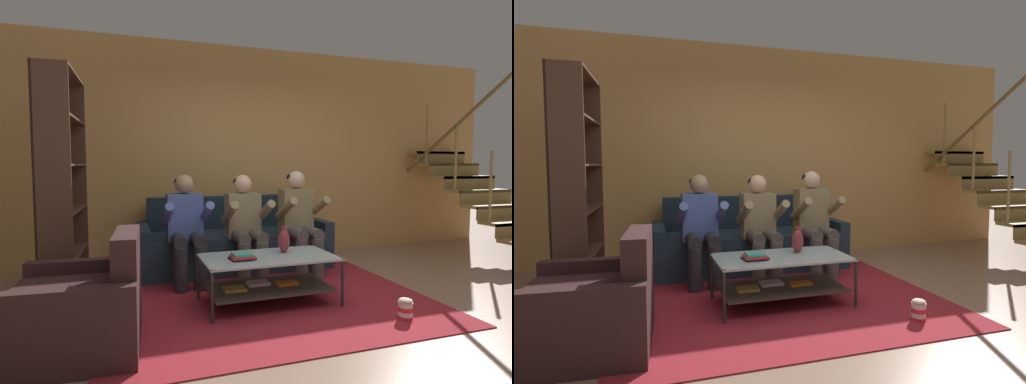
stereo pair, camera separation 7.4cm
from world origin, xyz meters
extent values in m
plane|color=#957460|center=(0.00, 0.00, 0.00)|extent=(16.80, 16.80, 0.00)
cube|color=tan|center=(0.00, 2.46, 1.45)|extent=(8.40, 0.12, 2.90)
cube|color=#A48749|center=(3.28, 1.14, 0.73)|extent=(0.93, 0.28, 0.04)
cube|color=olive|center=(3.28, 1.01, 0.65)|extent=(0.93, 0.02, 0.19)
cube|color=#A48749|center=(3.28, 1.42, 0.91)|extent=(0.93, 0.28, 0.04)
cube|color=olive|center=(3.28, 1.29, 0.84)|extent=(0.93, 0.02, 0.19)
cube|color=#A48749|center=(3.28, 1.71, 1.10)|extent=(0.93, 0.28, 0.04)
cube|color=olive|center=(3.28, 1.57, 1.03)|extent=(0.93, 0.02, 0.19)
cube|color=#A48749|center=(3.28, 1.99, 1.29)|extent=(0.93, 0.28, 0.04)
cube|color=olive|center=(3.28, 1.86, 1.21)|extent=(0.93, 0.02, 0.19)
cube|color=#A48749|center=(3.28, 2.28, 1.47)|extent=(0.93, 0.28, 0.04)
cube|color=olive|center=(3.28, 2.14, 1.40)|extent=(0.93, 0.02, 0.19)
cube|color=#A48749|center=(3.28, 2.56, 1.66)|extent=(0.93, 0.28, 0.04)
cube|color=olive|center=(3.28, 2.43, 1.59)|extent=(0.93, 0.02, 0.19)
cylinder|color=#A48749|center=(2.86, 0.85, 1.01)|extent=(0.04, 0.04, 0.90)
cylinder|color=#A48749|center=(2.86, 1.42, 1.38)|extent=(0.04, 0.04, 0.90)
cylinder|color=#A48749|center=(2.86, 1.99, 1.76)|extent=(0.04, 0.04, 0.90)
cylinder|color=#A48749|center=(2.86, 2.56, 2.13)|extent=(0.04, 0.04, 0.90)
cylinder|color=olive|center=(2.86, 1.42, 1.83)|extent=(0.05, 2.30, 1.54)
cube|color=#223546|center=(-0.22, 1.80, 0.23)|extent=(2.05, 0.90, 0.46)
cube|color=#1D2D3B|center=(-0.22, 2.16, 0.66)|extent=(2.05, 0.18, 0.42)
cube|color=#223546|center=(-1.31, 1.80, 0.29)|extent=(0.13, 0.90, 0.58)
cube|color=#223546|center=(0.87, 1.80, 0.29)|extent=(0.13, 0.90, 0.58)
cylinder|color=#2B2A2F|center=(-0.99, 1.04, 0.23)|extent=(0.14, 0.14, 0.46)
cylinder|color=#2B2A2F|center=(-0.79, 1.04, 0.23)|extent=(0.14, 0.14, 0.46)
cylinder|color=#2B2A2F|center=(-0.99, 1.22, 0.50)|extent=(0.14, 0.42, 0.14)
cylinder|color=#2B2A2F|center=(-0.79, 1.22, 0.50)|extent=(0.14, 0.42, 0.14)
cube|color=#536BBB|center=(-0.89, 1.42, 0.71)|extent=(0.38, 0.22, 0.51)
cylinder|color=#536BBB|center=(-1.09, 1.24, 0.76)|extent=(0.09, 0.49, 0.31)
cylinder|color=#536BBB|center=(-0.69, 1.24, 0.76)|extent=(0.09, 0.49, 0.31)
sphere|color=tan|center=(-0.89, 1.42, 1.08)|extent=(0.21, 0.21, 0.21)
ellipsoid|color=black|center=(-0.89, 1.44, 1.10)|extent=(0.21, 0.21, 0.13)
cylinder|color=#564F47|center=(-0.32, 1.04, 0.23)|extent=(0.14, 0.14, 0.46)
cylinder|color=#564F47|center=(-0.12, 1.04, 0.23)|extent=(0.14, 0.14, 0.46)
cylinder|color=#564F47|center=(-0.32, 1.22, 0.50)|extent=(0.14, 0.42, 0.14)
cylinder|color=#564F47|center=(-0.12, 1.22, 0.50)|extent=(0.14, 0.42, 0.14)
cube|color=#95805D|center=(-0.22, 1.42, 0.71)|extent=(0.38, 0.22, 0.51)
cylinder|color=#95805D|center=(-0.43, 1.24, 0.76)|extent=(0.09, 0.49, 0.31)
cylinder|color=#95805D|center=(-0.02, 1.24, 0.76)|extent=(0.09, 0.49, 0.31)
sphere|color=beige|center=(-0.22, 1.42, 1.07)|extent=(0.21, 0.21, 0.21)
ellipsoid|color=black|center=(-0.22, 1.44, 1.09)|extent=(0.21, 0.21, 0.13)
cylinder|color=#554F4D|center=(0.34, 1.04, 0.23)|extent=(0.14, 0.14, 0.46)
cylinder|color=#554F4D|center=(0.54, 1.04, 0.23)|extent=(0.14, 0.14, 0.46)
cylinder|color=#554F4D|center=(0.34, 1.22, 0.50)|extent=(0.14, 0.42, 0.14)
cylinder|color=#554F4D|center=(0.54, 1.22, 0.50)|extent=(0.14, 0.42, 0.14)
cube|color=#918258|center=(0.44, 1.42, 0.73)|extent=(0.38, 0.22, 0.55)
cylinder|color=#918258|center=(0.24, 1.24, 0.78)|extent=(0.09, 0.49, 0.31)
cylinder|color=#918258|center=(0.65, 1.24, 0.78)|extent=(0.09, 0.49, 0.31)
sphere|color=beige|center=(0.44, 1.42, 1.11)|extent=(0.21, 0.21, 0.21)
ellipsoid|color=black|center=(0.44, 1.44, 1.13)|extent=(0.21, 0.21, 0.13)
cube|color=#ACC6CA|center=(-0.27, 0.46, 0.44)|extent=(1.22, 0.65, 0.02)
cube|color=#413B33|center=(-0.27, 0.46, 0.16)|extent=(1.13, 0.60, 0.02)
cylinder|color=#292E2B|center=(-0.87, 0.15, 0.22)|extent=(0.03, 0.03, 0.45)
cylinder|color=#292E2B|center=(0.33, 0.15, 0.22)|extent=(0.03, 0.03, 0.45)
cylinder|color=#292E2B|center=(-0.87, 0.77, 0.22)|extent=(0.03, 0.03, 0.45)
cylinder|color=#292E2B|center=(0.33, 0.77, 0.22)|extent=(0.03, 0.03, 0.45)
cube|color=gold|center=(-0.60, 0.43, 0.18)|extent=(0.20, 0.15, 0.02)
cube|color=silver|center=(-0.35, 0.53, 0.18)|extent=(0.21, 0.14, 0.03)
cube|color=orange|center=(-0.09, 0.44, 0.18)|extent=(0.21, 0.11, 0.02)
cube|color=maroon|center=(-0.25, 1.03, 0.01)|extent=(3.00, 3.34, 0.01)
cube|color=#934D5B|center=(-0.25, 1.03, 0.01)|extent=(1.65, 1.84, 0.00)
ellipsoid|color=maroon|center=(-0.07, 0.56, 0.56)|extent=(0.11, 0.11, 0.22)
cylinder|color=maroon|center=(-0.07, 0.56, 0.67)|extent=(0.05, 0.05, 0.05)
cube|color=#261F2B|center=(-0.53, 0.42, 0.46)|extent=(0.24, 0.17, 0.02)
cube|color=red|center=(-0.53, 0.40, 0.47)|extent=(0.20, 0.18, 0.02)
cube|color=teal|center=(-0.54, 0.40, 0.50)|extent=(0.17, 0.17, 0.02)
cube|color=brown|center=(-2.08, 0.73, 1.07)|extent=(0.29, 0.03, 2.15)
cube|color=brown|center=(-2.04, 1.76, 1.07)|extent=(0.29, 0.03, 2.15)
cube|color=brown|center=(-2.20, 1.25, 1.07)|extent=(0.06, 1.05, 2.15)
cube|color=brown|center=(-2.06, 1.24, 0.01)|extent=(0.33, 1.02, 0.02)
cube|color=brown|center=(-2.06, 1.24, 0.43)|extent=(0.33, 1.02, 0.02)
cube|color=brown|center=(-2.06, 1.24, 0.86)|extent=(0.33, 1.02, 0.02)
cube|color=brown|center=(-2.06, 1.24, 1.29)|extent=(0.33, 1.02, 0.02)
cube|color=brown|center=(-2.06, 1.24, 1.72)|extent=(0.33, 1.02, 0.02)
cube|color=brown|center=(-2.06, 1.24, 2.14)|extent=(0.33, 1.02, 0.02)
cube|color=#92714E|center=(-2.09, 0.77, 0.14)|extent=(0.27, 0.05, 0.23)
cube|color=#2B9052|center=(-2.08, 0.81, 0.20)|extent=(0.25, 0.04, 0.35)
cube|color=teal|center=(-2.06, 0.85, 0.18)|extent=(0.22, 0.05, 0.31)
cube|color=#3B8753|center=(-2.06, 0.89, 0.15)|extent=(0.23, 0.04, 0.25)
cube|color=#7297AA|center=(-2.05, 0.92, 0.19)|extent=(0.20, 0.03, 0.35)
cube|color=gold|center=(-2.06, 0.96, 0.18)|extent=(0.23, 0.04, 0.32)
cube|color=silver|center=(-2.06, 1.00, 0.14)|extent=(0.22, 0.05, 0.24)
cube|color=#2D2B32|center=(-2.06, 1.05, 0.17)|extent=(0.24, 0.06, 0.31)
cube|color=#C33737|center=(-2.07, 1.11, 0.18)|extent=(0.26, 0.05, 0.32)
cube|color=#69A1A8|center=(-2.05, 1.16, 0.18)|extent=(0.23, 0.06, 0.31)
cube|color=#338B48|center=(-2.06, 1.21, 0.16)|extent=(0.25, 0.04, 0.27)
cube|color=gold|center=(-2.05, 1.26, 0.16)|extent=(0.24, 0.05, 0.27)
cube|color=#94388F|center=(-2.04, 1.32, 0.16)|extent=(0.22, 0.05, 0.28)
cube|color=orange|center=(-2.06, 1.36, 0.17)|extent=(0.25, 0.04, 0.30)
cube|color=orange|center=(-2.05, 1.40, 0.16)|extent=(0.23, 0.06, 0.29)
cube|color=gold|center=(-2.03, 1.45, 0.15)|extent=(0.21, 0.04, 0.26)
cube|color=#362021|center=(-1.85, 0.01, 0.23)|extent=(0.89, 0.72, 0.45)
cube|color=#362021|center=(-1.51, -0.02, 0.64)|extent=(0.21, 0.67, 0.37)
cube|color=#362021|center=(-1.82, 0.39, 0.28)|extent=(0.85, 0.17, 0.55)
cube|color=#362021|center=(-1.88, -0.38, 0.28)|extent=(0.85, 0.17, 0.55)
cylinder|color=red|center=(0.68, -0.28, 0.02)|extent=(0.12, 0.12, 0.04)
cylinder|color=white|center=(0.68, -0.28, 0.06)|extent=(0.12, 0.12, 0.04)
cylinder|color=red|center=(0.68, -0.28, 0.09)|extent=(0.12, 0.12, 0.04)
cylinder|color=white|center=(0.68, -0.28, 0.13)|extent=(0.12, 0.12, 0.04)
ellipsoid|color=beige|center=(0.68, -0.28, 0.17)|extent=(0.11, 0.11, 0.04)
camera|label=1|loc=(-1.53, -2.94, 1.30)|focal=28.00mm
camera|label=2|loc=(-1.46, -2.97, 1.30)|focal=28.00mm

